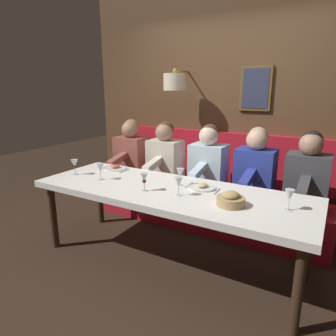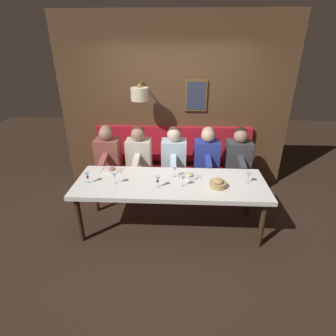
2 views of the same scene
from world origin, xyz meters
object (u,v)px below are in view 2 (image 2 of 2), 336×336
(wine_glass_0, at_px, (114,176))
(wine_glass_4, at_px, (248,175))
(diner_farthest, at_px, (108,151))
(bread_bowl, at_px, (218,184))
(diner_nearest, at_px, (239,153))
(wine_glass_1, at_px, (183,178))
(wine_glass_5, at_px, (174,169))
(dining_table, at_px, (171,186))
(diner_far, at_px, (139,151))
(diner_middle, at_px, (174,152))
(diner_near, at_px, (207,153))
(wine_glass_3, at_px, (157,179))
(wine_glass_2, at_px, (87,175))

(wine_glass_0, height_order, wine_glass_4, same)
(diner_farthest, distance_m, bread_bowl, 1.96)
(diner_nearest, height_order, wine_glass_1, diner_nearest)
(diner_farthest, xyz_separation_m, wine_glass_5, (-0.74, -1.12, 0.04))
(dining_table, distance_m, wine_glass_5, 0.23)
(wine_glass_0, bearing_deg, diner_far, -10.05)
(dining_table, height_order, wine_glass_0, wine_glass_0)
(wine_glass_5, bearing_deg, bread_bowl, -113.68)
(diner_middle, relative_size, wine_glass_0, 4.82)
(diner_near, bearing_deg, dining_table, 147.84)
(dining_table, height_order, wine_glass_3, wine_glass_3)
(diner_far, bearing_deg, diner_nearest, -90.00)
(diner_far, relative_size, bread_bowl, 3.60)
(wine_glass_3, relative_size, wine_glass_4, 1.00)
(wine_glass_1, bearing_deg, diner_far, 35.81)
(wine_glass_4, xyz_separation_m, bread_bowl, (-0.12, 0.41, -0.07))
(dining_table, distance_m, wine_glass_4, 1.04)
(diner_nearest, height_order, wine_glass_3, diner_nearest)
(wine_glass_4, bearing_deg, wine_glass_0, 93.49)
(bread_bowl, bearing_deg, wine_glass_3, 93.52)
(wine_glass_1, height_order, bread_bowl, wine_glass_1)
(diner_nearest, xyz_separation_m, wine_glass_3, (-1.04, 1.22, 0.04))
(diner_near, height_order, wine_glass_1, diner_near)
(wine_glass_5, distance_m, bread_bowl, 0.63)
(diner_near, distance_m, wine_glass_5, 0.90)
(diner_nearest, xyz_separation_m, wine_glass_2, (-0.97, 2.15, 0.04))
(diner_farthest, relative_size, wine_glass_4, 4.82)
(diner_near, bearing_deg, wine_glass_4, -151.76)
(diner_nearest, distance_m, diner_near, 0.51)
(diner_middle, xyz_separation_m, wine_glass_5, (-0.74, -0.02, 0.04))
(diner_nearest, xyz_separation_m, diner_far, (0.00, 1.62, 0.00))
(diner_near, relative_size, wine_glass_0, 4.82)
(wine_glass_3, bearing_deg, diner_near, -34.61)
(diner_farthest, bearing_deg, wine_glass_5, -123.45)
(wine_glass_1, relative_size, bread_bowl, 0.75)
(wine_glass_0, height_order, wine_glass_5, same)
(diner_nearest, bearing_deg, wine_glass_5, 125.92)
(wine_glass_3, height_order, wine_glass_4, same)
(diner_near, xyz_separation_m, wine_glass_3, (-1.04, 0.72, 0.04))
(diner_far, distance_m, wine_glass_3, 1.11)
(wine_glass_0, bearing_deg, diner_farthest, 19.58)
(diner_nearest, height_order, diner_middle, same)
(diner_near, relative_size, diner_middle, 1.00)
(dining_table, height_order, wine_glass_2, wine_glass_2)
(diner_middle, xyz_separation_m, diner_far, (0.00, 0.58, 0.00))
(wine_glass_2, relative_size, bread_bowl, 0.75)
(diner_nearest, xyz_separation_m, wine_glass_4, (-0.87, 0.04, 0.04))
(diner_nearest, height_order, wine_glass_0, diner_nearest)
(wine_glass_5, bearing_deg, wine_glass_2, 101.43)
(diner_nearest, xyz_separation_m, diner_near, (0.00, 0.51, 0.00))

